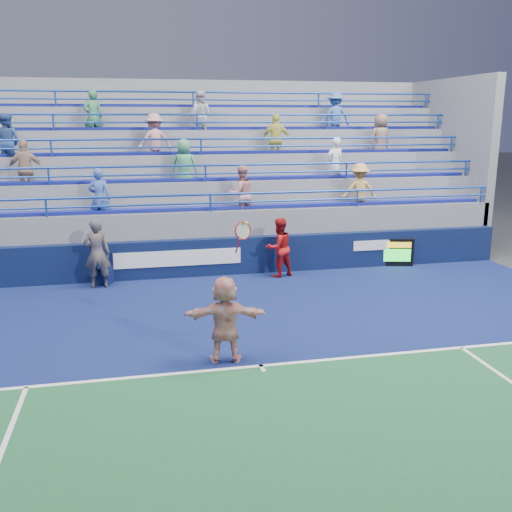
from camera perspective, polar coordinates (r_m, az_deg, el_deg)
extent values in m
plane|color=#333538|center=(10.74, 0.52, -11.03)|extent=(120.00, 120.00, 0.00)
cube|color=#101D52|center=(12.72, -1.66, -6.96)|extent=(18.00, 8.40, 0.02)
cube|color=white|center=(10.73, 0.52, -10.92)|extent=(11.00, 0.10, 0.01)
cube|color=white|center=(10.64, 0.64, -11.14)|extent=(0.08, 0.30, 0.01)
cube|color=#091734|center=(16.63, -4.38, -0.09)|extent=(18.00, 0.30, 1.10)
cube|color=white|center=(16.37, -7.78, -0.22)|extent=(3.60, 0.02, 0.45)
cube|color=white|center=(17.88, 12.42, 1.09)|extent=(1.80, 0.02, 0.30)
cube|color=slate|center=(19.49, -5.57, 1.91)|extent=(18.00, 5.60, 1.10)
cube|color=slate|center=(19.42, -5.60, 3.00)|extent=(18.00, 5.60, 1.85)
cube|color=#151E95|center=(16.95, -4.75, 4.82)|extent=(17.40, 0.45, 0.10)
cylinder|color=#1C429B|center=(16.50, -4.59, 6.16)|extent=(18.00, 0.07, 0.07)
cube|color=slate|center=(19.84, -5.79, 4.32)|extent=(18.00, 4.60, 2.60)
cube|color=#151E95|center=(17.84, -5.22, 7.67)|extent=(17.40, 0.45, 0.10)
cylinder|color=#1C429B|center=(17.41, -5.09, 9.02)|extent=(18.00, 0.07, 0.07)
cube|color=slate|center=(20.28, -5.98, 5.59)|extent=(18.00, 3.60, 3.35)
cube|color=#151E95|center=(18.77, -5.65, 10.25)|extent=(17.40, 0.45, 0.10)
cylinder|color=#1C429B|center=(18.36, -5.53, 11.58)|extent=(18.00, 0.07, 0.07)
cube|color=slate|center=(20.72, -6.16, 6.80)|extent=(18.00, 2.60, 4.10)
cube|color=#151E95|center=(19.74, -6.04, 12.58)|extent=(17.40, 0.45, 0.10)
cylinder|color=#1C429B|center=(19.34, -5.95, 13.90)|extent=(18.00, 0.07, 0.07)
cube|color=slate|center=(21.18, -6.33, 7.96)|extent=(18.00, 1.60, 4.85)
cube|color=#151E95|center=(20.74, -6.41, 14.69)|extent=(17.40, 0.45, 0.10)
cylinder|color=#1C429B|center=(20.35, -6.32, 15.98)|extent=(18.00, 0.07, 0.07)
imported|color=#DAA554|center=(18.12, 10.29, 6.42)|extent=(1.16, 0.76, 1.70)
imported|color=#43945F|center=(17.75, -7.18, 8.82)|extent=(0.94, 0.72, 1.70)
imported|color=#D4898A|center=(17.05, -1.48, 6.20)|extent=(0.94, 0.79, 1.70)
imported|color=tan|center=(17.94, -22.01, 8.00)|extent=(1.02, 0.47, 1.70)
imported|color=silver|center=(19.75, -5.66, 13.69)|extent=(0.93, 0.79, 1.70)
imported|color=#3A65AF|center=(20.86, 7.91, 13.62)|extent=(1.12, 0.68, 1.70)
imported|color=#846758|center=(20.43, 12.32, 11.34)|extent=(0.94, 0.73, 1.70)
imported|color=#C68087|center=(18.65, -10.09, 11.26)|extent=(1.20, 0.83, 1.70)
imported|color=#D2D052|center=(19.21, 2.03, 11.52)|extent=(1.03, 0.51, 1.70)
imported|color=#36784E|center=(19.66, -15.97, 13.25)|extent=(0.71, 0.56, 1.70)
imported|color=#2E4D8C|center=(18.99, -23.63, 10.39)|extent=(0.98, 0.86, 1.70)
imported|color=white|center=(18.80, 7.88, 9.06)|extent=(0.70, 0.55, 1.70)
imported|color=#3955AC|center=(16.79, -15.38, 5.60)|extent=(0.69, 0.52, 1.70)
cube|color=black|center=(18.13, 13.53, 0.34)|extent=(1.25, 0.43, 0.87)
cube|color=gold|center=(18.01, 13.68, 1.08)|extent=(1.06, 0.02, 0.17)
cube|color=#19E533|center=(18.08, 13.62, 0.08)|extent=(1.06, 0.02, 0.39)
cube|color=#0B1439|center=(16.34, -15.07, -1.91)|extent=(0.62, 0.62, 0.48)
cube|color=#0B1439|center=(16.44, -15.13, -0.28)|extent=(0.47, 0.22, 0.37)
imported|color=white|center=(10.68, -3.11, -6.34)|extent=(1.60, 0.71, 1.67)
torus|color=maroon|center=(10.29, -1.30, 2.55)|extent=(0.35, 0.20, 0.34)
cylinder|color=maroon|center=(10.33, -1.84, 1.01)|extent=(0.07, 0.19, 0.30)
sphere|color=#C3D431|center=(10.23, -0.98, 3.30)|extent=(0.07, 0.07, 0.07)
imported|color=#131634|center=(15.83, -15.61, 0.23)|extent=(0.70, 0.47, 1.90)
imported|color=#AB1315|center=(16.39, 2.30, 0.85)|extent=(1.01, 0.90, 1.72)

